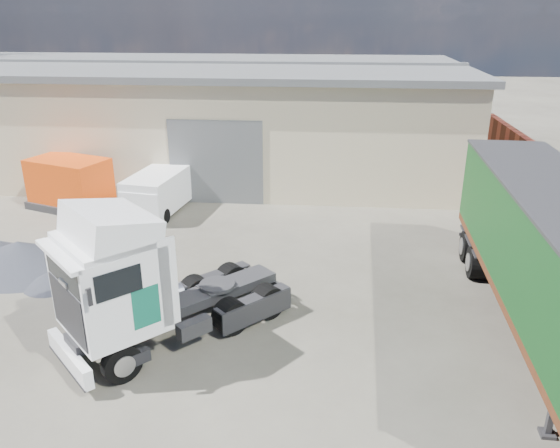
# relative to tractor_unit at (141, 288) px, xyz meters

# --- Properties ---
(ground) EXTENTS (120.00, 120.00, 0.00)m
(ground) POSITION_rel_tractor_unit_xyz_m (1.63, 0.82, -1.63)
(ground) COLOR #2A2822
(ground) RESTS_ON ground
(warehouse) EXTENTS (30.60, 12.60, 5.42)m
(warehouse) POSITION_rel_tractor_unit_xyz_m (-4.37, 16.82, 1.04)
(warehouse) COLOR #B8B18D
(warehouse) RESTS_ON ground
(tractor_unit) EXTENTS (5.52, 5.55, 3.87)m
(tractor_unit) POSITION_rel_tractor_unit_xyz_m (0.00, 0.00, 0.00)
(tractor_unit) COLOR black
(tractor_unit) RESTS_ON ground
(box_trailer) EXTENTS (2.98, 11.62, 3.83)m
(box_trailer) POSITION_rel_tractor_unit_xyz_m (9.90, 1.41, 0.71)
(box_trailer) COLOR #2D2D30
(box_trailer) RESTS_ON ground
(panel_van) EXTENTS (2.25, 4.28, 1.67)m
(panel_van) POSITION_rel_tractor_unit_xyz_m (-2.51, 9.60, -0.76)
(panel_van) COLOR black
(panel_van) RESTS_ON ground
(orange_skip) EXTENTS (3.86, 3.09, 2.09)m
(orange_skip) POSITION_rel_tractor_unit_xyz_m (-6.37, 9.70, -0.71)
(orange_skip) COLOR #2D2D30
(orange_skip) RESTS_ON ground
(gravel_heap) EXTENTS (5.16, 4.85, 0.92)m
(gravel_heap) POSITION_rel_tractor_unit_xyz_m (-5.54, 3.97, -1.20)
(gravel_heap) COLOR black
(gravel_heap) RESTS_ON ground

